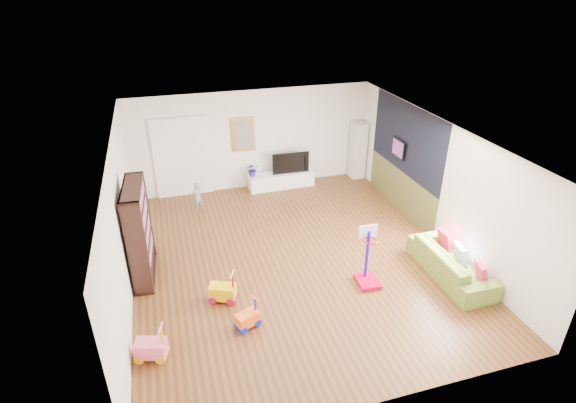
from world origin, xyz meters
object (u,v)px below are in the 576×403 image
object	(u,v)px
bookshelf	(140,233)
basketball_hoop	(370,258)
sofa	(451,263)
media_console	(281,180)

from	to	relation	value
bookshelf	basketball_hoop	xyz separation A→B (m)	(4.11, -1.52, -0.37)
sofa	basketball_hoop	world-z (taller)	basketball_hoop
media_console	sofa	xyz separation A→B (m)	(2.09, -4.91, 0.08)
media_console	basketball_hoop	bearing A→B (deg)	-86.31
basketball_hoop	media_console	bearing A→B (deg)	98.20
media_console	basketball_hoop	size ratio (longest dim) A/B	1.50
media_console	bookshelf	size ratio (longest dim) A/B	0.93
sofa	basketball_hoop	xyz separation A→B (m)	(-1.67, 0.22, 0.31)
bookshelf	media_console	bearing A→B (deg)	44.23
sofa	basketball_hoop	distance (m)	1.72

